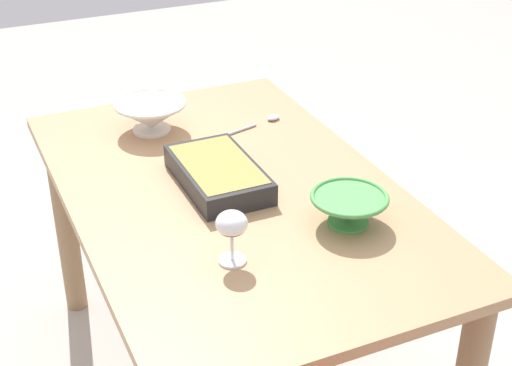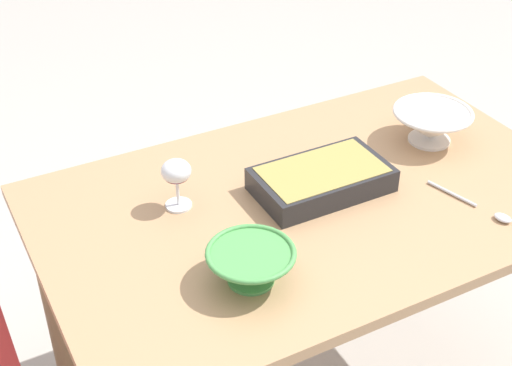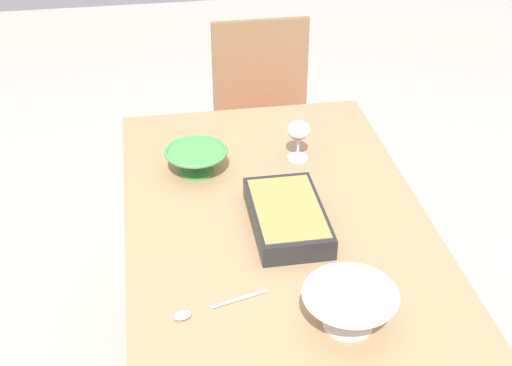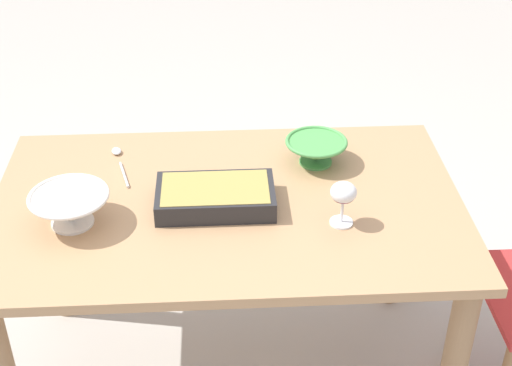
{
  "view_description": "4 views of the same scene",
  "coord_description": "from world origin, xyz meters",
  "px_view_note": "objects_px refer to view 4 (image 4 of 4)",
  "views": [
    {
      "loc": [
        1.65,
        -0.67,
        1.75
      ],
      "look_at": [
        0.12,
        0.02,
        0.8
      ],
      "focal_mm": 53.85,
      "sensor_mm": 36.0,
      "label": 1
    },
    {
      "loc": [
        0.82,
        1.24,
        1.78
      ],
      "look_at": [
        0.16,
        -0.02,
        0.81
      ],
      "focal_mm": 51.07,
      "sensor_mm": 36.0,
      "label": 2
    },
    {
      "loc": [
        -1.59,
        0.32,
        1.9
      ],
      "look_at": [
        0.13,
        0.04,
        0.77
      ],
      "focal_mm": 50.3,
      "sensor_mm": 36.0,
      "label": 3
    },
    {
      "loc": [
        -0.02,
        -1.76,
        1.93
      ],
      "look_at": [
        0.08,
        -0.02,
        0.8
      ],
      "focal_mm": 51.53,
      "sensor_mm": 36.0,
      "label": 4
    }
  ],
  "objects_px": {
    "mixing_bowl": "(70,207)",
    "casserole_dish": "(215,196)",
    "small_bowl": "(316,150)",
    "dining_table": "(228,235)",
    "serving_spoon": "(119,159)",
    "wine_glass": "(343,195)"
  },
  "relations": [
    {
      "from": "wine_glass",
      "to": "mixing_bowl",
      "type": "relative_size",
      "value": 0.6
    },
    {
      "from": "dining_table",
      "to": "small_bowl",
      "type": "relative_size",
      "value": 7.04
    },
    {
      "from": "dining_table",
      "to": "serving_spoon",
      "type": "relative_size",
      "value": 5.82
    },
    {
      "from": "dining_table",
      "to": "casserole_dish",
      "type": "relative_size",
      "value": 4.05
    },
    {
      "from": "dining_table",
      "to": "serving_spoon",
      "type": "bearing_deg",
      "value": 143.9
    },
    {
      "from": "dining_table",
      "to": "small_bowl",
      "type": "bearing_deg",
      "value": 35.09
    },
    {
      "from": "small_bowl",
      "to": "serving_spoon",
      "type": "distance_m",
      "value": 0.62
    },
    {
      "from": "dining_table",
      "to": "serving_spoon",
      "type": "height_order",
      "value": "serving_spoon"
    },
    {
      "from": "mixing_bowl",
      "to": "casserole_dish",
      "type": "bearing_deg",
      "value": 8.96
    },
    {
      "from": "casserole_dish",
      "to": "serving_spoon",
      "type": "distance_m",
      "value": 0.4
    },
    {
      "from": "small_bowl",
      "to": "wine_glass",
      "type": "bearing_deg",
      "value": -84.39
    },
    {
      "from": "serving_spoon",
      "to": "dining_table",
      "type": "bearing_deg",
      "value": -36.1
    },
    {
      "from": "mixing_bowl",
      "to": "serving_spoon",
      "type": "distance_m",
      "value": 0.35
    },
    {
      "from": "dining_table",
      "to": "casserole_dish",
      "type": "bearing_deg",
      "value": -148.18
    },
    {
      "from": "small_bowl",
      "to": "casserole_dish",
      "type": "bearing_deg",
      "value": -145.25
    },
    {
      "from": "mixing_bowl",
      "to": "serving_spoon",
      "type": "xyz_separation_m",
      "value": [
        0.1,
        0.33,
        -0.05
      ]
    },
    {
      "from": "small_bowl",
      "to": "serving_spoon",
      "type": "bearing_deg",
      "value": 175.57
    },
    {
      "from": "dining_table",
      "to": "casserole_dish",
      "type": "xyz_separation_m",
      "value": [
        -0.03,
        -0.02,
        0.16
      ]
    },
    {
      "from": "wine_glass",
      "to": "casserole_dish",
      "type": "height_order",
      "value": "wine_glass"
    },
    {
      "from": "casserole_dish",
      "to": "dining_table",
      "type": "bearing_deg",
      "value": 31.82
    },
    {
      "from": "dining_table",
      "to": "mixing_bowl",
      "type": "bearing_deg",
      "value": -168.99
    },
    {
      "from": "dining_table",
      "to": "wine_glass",
      "type": "xyz_separation_m",
      "value": [
        0.31,
        -0.13,
        0.22
      ]
    }
  ]
}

